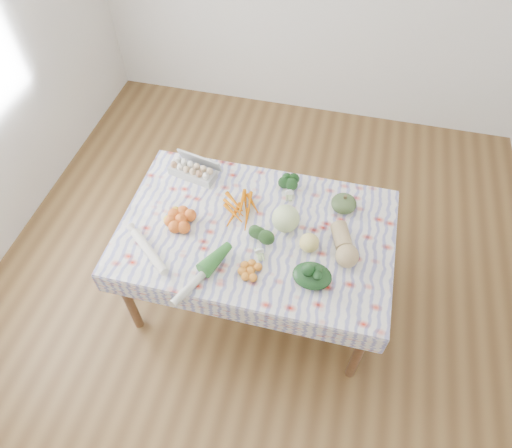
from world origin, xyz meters
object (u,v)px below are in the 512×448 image
kabocha_squash (344,204)px  butternut_squash (344,244)px  cabbage (286,219)px  dining_table (256,238)px  grapefruit (309,243)px  egg_carton (192,171)px

kabocha_squash → butternut_squash: size_ratio=0.55×
cabbage → butternut_squash: 0.38m
dining_table → grapefruit: bearing=-10.4°
dining_table → egg_carton: 0.64m
dining_table → cabbage: size_ratio=9.46×
egg_carton → cabbage: 0.74m
kabocha_squash → cabbage: bearing=-144.7°
butternut_squash → dining_table: bearing=157.7°
egg_carton → grapefruit: grapefruit is taller
cabbage → grapefruit: size_ratio=1.46×
butternut_squash → cabbage: bearing=146.8°
butternut_squash → grapefruit: bearing=170.0°
grapefruit → dining_table: bearing=169.6°
cabbage → butternut_squash: cabbage is taller
egg_carton → kabocha_squash: 1.01m
dining_table → egg_carton: bearing=146.5°
dining_table → egg_carton: (-0.52, 0.34, 0.13)m
kabocha_squash → butternut_squash: butternut_squash is taller
egg_carton → butternut_squash: bearing=-7.2°
butternut_squash → kabocha_squash: bearing=78.0°
dining_table → cabbage: cabbage is taller
cabbage → dining_table: bearing=-159.6°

